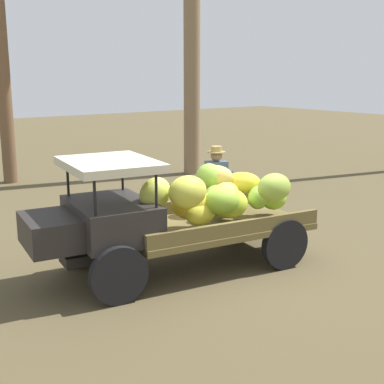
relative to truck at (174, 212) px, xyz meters
The scene contains 4 objects.
ground_plane 1.18m from the truck, behind, with size 60.00×60.00×0.00m, color brown.
truck is the anchor object (origin of this frame).
farmer 2.05m from the truck, 147.81° to the right, with size 0.55×0.51×1.73m.
wooden_crate 2.69m from the truck, 165.43° to the right, with size 0.45×0.44×0.50m, color brown.
Camera 1 is at (5.19, 6.51, 3.07)m, focal length 49.45 mm.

